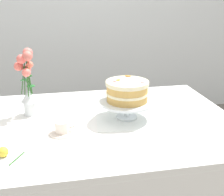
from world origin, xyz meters
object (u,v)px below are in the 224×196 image
at_px(dining_table, 103,138).
at_px(flower_vase, 28,84).
at_px(fallen_rose, 4,152).
at_px(cake_stand, 127,104).
at_px(teacup, 62,128).
at_px(layer_cake, 127,91).

relative_size(dining_table, flower_vase, 3.87).
xyz_separation_m(flower_vase, fallen_rose, (-0.08, -0.43, -0.16)).
bearing_deg(fallen_rose, dining_table, 29.28).
height_order(cake_stand, flower_vase, flower_vase).
bearing_deg(flower_vase, cake_stand, -16.78).
height_order(cake_stand, fallen_rose, cake_stand).
xyz_separation_m(flower_vase, teacup, (0.16, -0.26, -0.15)).
height_order(teacup, fallen_rose, teacup).
bearing_deg(fallen_rose, cake_stand, 25.80).
bearing_deg(teacup, layer_cake, 18.43).
bearing_deg(dining_table, teacup, -157.94).
height_order(layer_cake, fallen_rose, layer_cake).
bearing_deg(layer_cake, teacup, -161.57).
xyz_separation_m(layer_cake, fallen_rose, (-0.58, -0.28, -0.13)).
relative_size(layer_cake, fallen_rose, 2.12).
xyz_separation_m(cake_stand, flower_vase, (-0.50, 0.15, 0.09)).
bearing_deg(fallen_rose, teacup, 34.82).
bearing_deg(layer_cake, dining_table, -167.63).
height_order(dining_table, flower_vase, flower_vase).
distance_m(dining_table, layer_cake, 0.28).
bearing_deg(teacup, flower_vase, 121.32).
relative_size(teacup, fallen_rose, 1.24).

